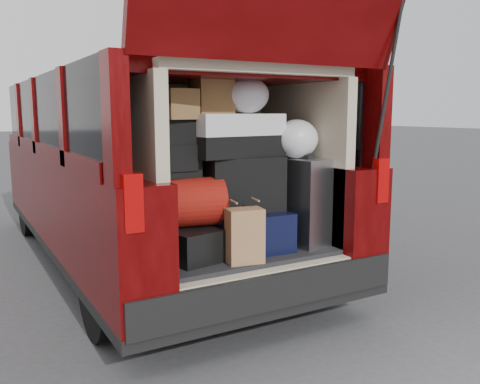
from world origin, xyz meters
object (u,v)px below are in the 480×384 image
at_px(kraft_bag, 245,236).
at_px(black_soft_case, 243,184).
at_px(red_duffel, 185,203).
at_px(backpack, 179,149).
at_px(navy_hardshell, 243,228).
at_px(silver_roller, 301,201).
at_px(black_hardshell, 188,241).
at_px(twotone_duffel, 234,135).

distance_m(kraft_bag, black_soft_case, 0.45).
distance_m(red_duffel, black_soft_case, 0.45).
bearing_deg(backpack, red_duffel, -76.01).
height_order(kraft_bag, backpack, backpack).
relative_size(red_duffel, backpack, 1.31).
height_order(navy_hardshell, silver_roller, silver_roller).
height_order(red_duffel, backpack, backpack).
distance_m(silver_roller, black_soft_case, 0.45).
bearing_deg(kraft_bag, backpack, 140.83).
distance_m(black_hardshell, silver_roller, 0.87).
distance_m(backpack, twotone_duffel, 0.41).
distance_m(navy_hardshell, kraft_bag, 0.37).
xyz_separation_m(red_duffel, black_soft_case, (0.44, 0.03, 0.09)).
bearing_deg(black_soft_case, red_duffel, -168.94).
bearing_deg(black_hardshell, silver_roller, -16.95).
bearing_deg(twotone_duffel, black_soft_case, -35.97).
height_order(red_duffel, black_soft_case, black_soft_case).
distance_m(black_soft_case, twotone_duffel, 0.33).
bearing_deg(navy_hardshell, twotone_duffel, 165.91).
bearing_deg(black_hardshell, backpack, 116.35).
xyz_separation_m(black_soft_case, backpack, (-0.45, 0.03, 0.25)).
height_order(black_soft_case, twotone_duffel, twotone_duffel).
bearing_deg(kraft_bag, red_duffel, 144.24).
relative_size(kraft_bag, backpack, 0.93).
distance_m(navy_hardshell, black_soft_case, 0.32).
bearing_deg(black_hardshell, black_soft_case, -9.13).
bearing_deg(twotone_duffel, navy_hardshell, -21.43).
xyz_separation_m(red_duffel, twotone_duffel, (0.39, 0.06, 0.41)).
xyz_separation_m(black_hardshell, silver_roller, (0.84, -0.08, 0.20)).
distance_m(kraft_bag, backpack, 0.69).
bearing_deg(navy_hardshell, silver_roller, -13.28).
bearing_deg(silver_roller, black_hardshell, 164.50).
relative_size(kraft_bag, black_soft_case, 0.67).
distance_m(kraft_bag, twotone_duffel, 0.70).
distance_m(navy_hardshell, red_duffel, 0.50).
relative_size(black_hardshell, red_duffel, 1.06).
bearing_deg(silver_roller, red_duffel, 165.35).
relative_size(kraft_bag, red_duffel, 0.71).
relative_size(navy_hardshell, red_duffel, 1.26).
bearing_deg(twotone_duffel, red_duffel, -176.49).
distance_m(navy_hardshell, silver_roller, 0.46).
height_order(black_hardshell, navy_hardshell, navy_hardshell).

